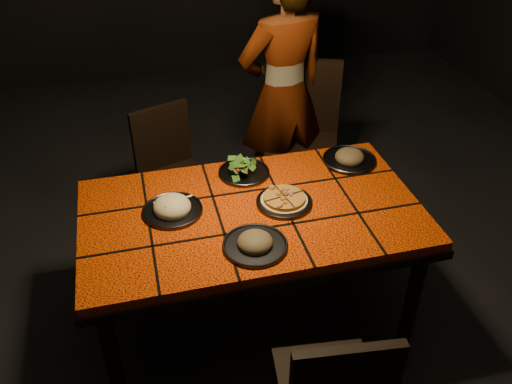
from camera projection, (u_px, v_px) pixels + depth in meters
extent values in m
cube|color=black|center=(252.00, 320.00, 3.01)|extent=(6.00, 7.00, 0.04)
cube|color=#F54407|center=(252.00, 214.00, 2.58)|extent=(1.60, 0.90, 0.05)
cube|color=black|center=(252.00, 221.00, 2.60)|extent=(1.62, 0.92, 0.04)
cylinder|color=black|center=(113.00, 360.00, 2.37)|extent=(0.07, 0.07, 0.66)
cylinder|color=black|center=(412.00, 300.00, 2.66)|extent=(0.07, 0.07, 0.66)
cylinder|color=black|center=(108.00, 251.00, 2.95)|extent=(0.07, 0.07, 0.66)
cylinder|color=black|center=(354.00, 211.00, 3.24)|extent=(0.07, 0.07, 0.66)
cylinder|color=black|center=(349.00, 381.00, 2.43)|extent=(0.03, 0.03, 0.40)
cube|color=black|center=(176.00, 180.00, 3.39)|extent=(0.48, 0.48, 0.04)
cube|color=black|center=(161.00, 137.00, 3.38)|extent=(0.37, 0.16, 0.41)
cylinder|color=black|center=(168.00, 227.00, 3.34)|extent=(0.03, 0.03, 0.39)
cylinder|color=black|center=(211.00, 211.00, 3.48)|extent=(0.03, 0.03, 0.39)
cylinder|color=black|center=(148.00, 203.00, 3.55)|extent=(0.03, 0.03, 0.39)
cylinder|color=black|center=(189.00, 188.00, 3.68)|extent=(0.03, 0.03, 0.39)
cube|color=black|center=(301.00, 147.00, 3.55)|extent=(0.59, 0.59, 0.04)
cube|color=black|center=(305.00, 96.00, 3.56)|extent=(0.44, 0.21, 0.50)
cylinder|color=black|center=(270.00, 193.00, 3.57)|extent=(0.04, 0.04, 0.47)
cylinder|color=black|center=(326.00, 197.00, 3.52)|extent=(0.04, 0.04, 0.47)
cylinder|color=black|center=(275.00, 163.00, 3.86)|extent=(0.04, 0.04, 0.47)
cylinder|color=black|center=(327.00, 167.00, 3.82)|extent=(0.04, 0.04, 0.47)
imported|color=brown|center=(283.00, 94.00, 3.41)|extent=(0.68, 0.52, 1.67)
cylinder|color=#37373C|center=(284.00, 203.00, 2.60)|extent=(0.27, 0.27, 0.01)
torus|color=#37373C|center=(284.00, 201.00, 2.59)|extent=(0.27, 0.27, 0.01)
cylinder|color=tan|center=(284.00, 200.00, 2.59)|extent=(0.27, 0.27, 0.01)
cylinder|color=gold|center=(284.00, 198.00, 2.58)|extent=(0.24, 0.24, 0.02)
cylinder|color=#37373C|center=(173.00, 211.00, 2.55)|extent=(0.28, 0.28, 0.01)
torus|color=#37373C|center=(172.00, 210.00, 2.54)|extent=(0.29, 0.29, 0.01)
ellipsoid|color=#FBE9A5|center=(172.00, 206.00, 2.53)|extent=(0.17, 0.17, 0.09)
cylinder|color=#37373C|center=(244.00, 173.00, 2.81)|extent=(0.26, 0.26, 0.01)
torus|color=#37373C|center=(244.00, 171.00, 2.81)|extent=(0.27, 0.27, 0.01)
cylinder|color=#37373C|center=(255.00, 246.00, 2.34)|extent=(0.28, 0.28, 0.01)
torus|color=#37373C|center=(255.00, 244.00, 2.34)|extent=(0.29, 0.29, 0.01)
ellipsoid|color=brown|center=(255.00, 241.00, 2.32)|extent=(0.17, 0.17, 0.09)
cylinder|color=#37373C|center=(349.00, 160.00, 2.91)|extent=(0.29, 0.29, 0.01)
torus|color=#37373C|center=(349.00, 159.00, 2.91)|extent=(0.29, 0.29, 0.01)
ellipsoid|color=brown|center=(350.00, 156.00, 2.90)|extent=(0.17, 0.17, 0.09)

